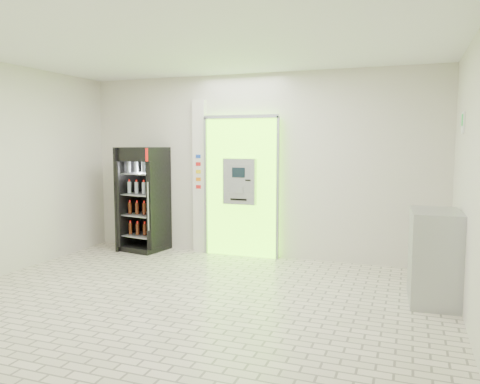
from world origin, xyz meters
The scene contains 7 objects.
ground centered at (0.00, 0.00, 0.00)m, with size 6.00×6.00×0.00m, color beige.
room_shell centered at (0.00, 0.00, 1.84)m, with size 6.00×6.00×6.00m.
atm_assembly centered at (-0.20, 2.41, 1.17)m, with size 1.30×0.24×2.33m.
pillar centered at (-0.98, 2.45, 1.30)m, with size 0.22×0.11×2.60m.
beverage_cooler centered at (-1.94, 2.20, 0.87)m, with size 0.77×0.73×1.80m.
steel_cabinet centered at (2.72, 1.00, 0.55)m, with size 0.59×0.85×1.09m.
exit_sign centered at (2.99, 1.40, 2.12)m, with size 0.02×0.22×0.26m.
Camera 1 is at (2.41, -4.83, 1.88)m, focal length 35.00 mm.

